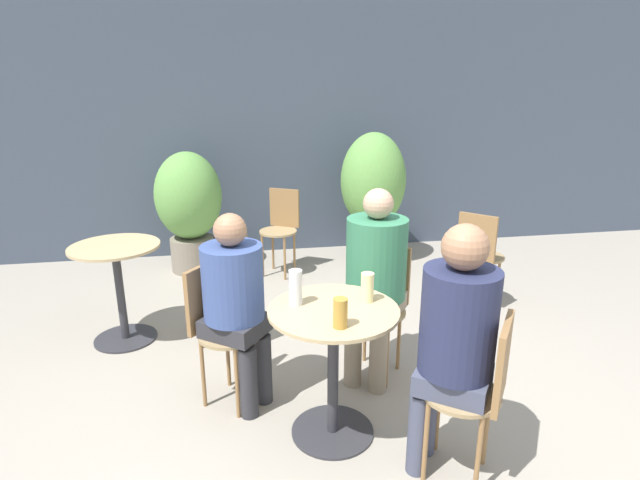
# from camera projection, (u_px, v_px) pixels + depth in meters

# --- Properties ---
(ground_plane) EXTENTS (20.00, 20.00, 0.00)m
(ground_plane) POSITION_uv_depth(u_px,v_px,m) (351.00, 444.00, 2.69)
(ground_plane) COLOR gray
(storefront_wall) EXTENTS (10.00, 0.06, 3.00)m
(storefront_wall) POSITION_uv_depth(u_px,v_px,m) (281.00, 120.00, 5.51)
(storefront_wall) COLOR #3D4756
(storefront_wall) RESTS_ON ground_plane
(cafe_table_near) EXTENTS (0.68, 0.68, 0.75)m
(cafe_table_near) POSITION_uv_depth(u_px,v_px,m) (333.00, 348.00, 2.63)
(cafe_table_near) COLOR #2D2D33
(cafe_table_near) RESTS_ON ground_plane
(cafe_table_far) EXTENTS (0.64, 0.64, 0.75)m
(cafe_table_far) POSITION_uv_depth(u_px,v_px,m) (118.00, 277.00, 3.67)
(cafe_table_far) COLOR #2D2D33
(cafe_table_far) RESTS_ON ground_plane
(bistro_chair_0) EXTENTS (0.43, 0.43, 0.86)m
(bistro_chair_0) POSITION_uv_depth(u_px,v_px,m) (480.00, 384.00, 2.31)
(bistro_chair_0) COLOR #997F56
(bistro_chair_0) RESTS_ON ground_plane
(bistro_chair_1) EXTENTS (0.43, 0.43, 0.86)m
(bistro_chair_1) POSITION_uv_depth(u_px,v_px,m) (381.00, 297.00, 3.28)
(bistro_chair_1) COLOR #997F56
(bistro_chair_1) RESTS_ON ground_plane
(bistro_chair_2) EXTENTS (0.43, 0.43, 0.86)m
(bistro_chair_2) POSITION_uv_depth(u_px,v_px,m) (218.00, 320.00, 2.95)
(bistro_chair_2) COLOR #997F56
(bistro_chair_2) RESTS_ON ground_plane
(bistro_chair_3) EXTENTS (0.42, 0.43, 0.86)m
(bistro_chair_3) POSITION_uv_depth(u_px,v_px,m) (281.00, 223.00, 5.06)
(bistro_chair_3) COLOR #997F56
(bistro_chair_3) RESTS_ON ground_plane
(bistro_chair_4) EXTENTS (0.43, 0.43, 0.86)m
(bistro_chair_4) POSITION_uv_depth(u_px,v_px,m) (479.00, 251.00, 4.20)
(bistro_chair_4) COLOR #997F56
(bistro_chair_4) RESTS_ON ground_plane
(bistro_chair_5) EXTENTS (0.41, 0.39, 0.86)m
(bistro_chair_5) POSITION_uv_depth(u_px,v_px,m) (230.00, 277.00, 3.63)
(bistro_chair_5) COLOR #997F56
(bistro_chair_5) RESTS_ON ground_plane
(seated_person_0) EXTENTS (0.44, 0.44, 1.28)m
(seated_person_0) POSITION_uv_depth(u_px,v_px,m) (454.00, 333.00, 2.30)
(seated_person_0) COLOR #42475B
(seated_person_0) RESTS_ON ground_plane
(seated_person_1) EXTENTS (0.47, 0.48, 1.27)m
(seated_person_1) POSITION_uv_depth(u_px,v_px,m) (375.00, 272.00, 3.09)
(seated_person_1) COLOR gray
(seated_person_1) RESTS_ON ground_plane
(seated_person_2) EXTENTS (0.44, 0.44, 1.19)m
(seated_person_2) POSITION_uv_depth(u_px,v_px,m) (236.00, 296.00, 2.84)
(seated_person_2) COLOR #2D2D33
(seated_person_2) RESTS_ON ground_plane
(beer_glass_0) EXTENTS (0.07, 0.07, 0.19)m
(beer_glass_0) POSITION_uv_depth(u_px,v_px,m) (296.00, 288.00, 2.59)
(beer_glass_0) COLOR silver
(beer_glass_0) RESTS_ON cafe_table_near
(beer_glass_1) EXTENTS (0.07, 0.07, 0.15)m
(beer_glass_1) POSITION_uv_depth(u_px,v_px,m) (340.00, 313.00, 2.35)
(beer_glass_1) COLOR #B28433
(beer_glass_1) RESTS_ON cafe_table_near
(beer_glass_2) EXTENTS (0.07, 0.07, 0.16)m
(beer_glass_2) POSITION_uv_depth(u_px,v_px,m) (367.00, 287.00, 2.63)
(beer_glass_2) COLOR beige
(beer_glass_2) RESTS_ON cafe_table_near
(potted_plant_0) EXTENTS (0.67, 0.67, 1.24)m
(potted_plant_0) POSITION_uv_depth(u_px,v_px,m) (189.00, 204.00, 5.07)
(potted_plant_0) COLOR slate
(potted_plant_0) RESTS_ON ground_plane
(potted_plant_1) EXTENTS (0.69, 0.69, 1.40)m
(potted_plant_1) POSITION_uv_depth(u_px,v_px,m) (373.00, 188.00, 5.30)
(potted_plant_1) COLOR #47423D
(potted_plant_1) RESTS_ON ground_plane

